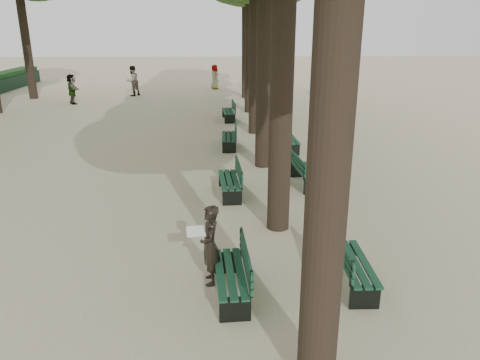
{
  "coord_description": "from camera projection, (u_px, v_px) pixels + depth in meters",
  "views": [
    {
      "loc": [
        0.33,
        -7.16,
        4.66
      ],
      "look_at": [
        0.6,
        3.0,
        1.2
      ],
      "focal_mm": 35.0,
      "sensor_mm": 36.0,
      "label": 1
    }
  ],
  "objects": [
    {
      "name": "ground",
      "position": [
        211.0,
        299.0,
        8.26
      ],
      "size": [
        120.0,
        120.0,
        0.0
      ],
      "primitive_type": "plane",
      "color": "#BEB590",
      "rests_on": "ground"
    },
    {
      "name": "bench_right_0",
      "position": [
        353.0,
        271.0,
        8.64
      ],
      "size": [
        0.57,
        1.8,
        0.92
      ],
      "color": "black",
      "rests_on": "ground"
    },
    {
      "name": "pedestrian_e",
      "position": [
        72.0,
        89.0,
        27.49
      ],
      "size": [
        1.1,
        1.58,
        1.74
      ],
      "primitive_type": "imported",
      "rotation": [
        0.0,
        0.0,
        2.09
      ],
      "color": "#262628",
      "rests_on": "ground"
    },
    {
      "name": "bench_right_2",
      "position": [
        289.0,
        143.0,
        17.72
      ],
      "size": [
        0.69,
        1.83,
        0.92
      ],
      "color": "black",
      "rests_on": "ground"
    },
    {
      "name": "bench_left_3",
      "position": [
        229.0,
        115.0,
        23.09
      ],
      "size": [
        0.72,
        1.84,
        0.92
      ],
      "color": "black",
      "rests_on": "ground"
    },
    {
      "name": "pedestrian_c",
      "position": [
        330.0,
        83.0,
        29.7
      ],
      "size": [
        1.18,
        0.85,
        1.92
      ],
      "primitive_type": "imported",
      "rotation": [
        0.0,
        0.0,
        3.6
      ],
      "color": "#262628",
      "rests_on": "ground"
    },
    {
      "name": "pedestrian_a",
      "position": [
        133.0,
        81.0,
        30.46
      ],
      "size": [
        0.86,
        0.99,
        1.93
      ],
      "primitive_type": "imported",
      "rotation": [
        0.0,
        0.0,
        4.09
      ],
      "color": "#262628",
      "rests_on": "ground"
    },
    {
      "name": "pedestrian_b",
      "position": [
        253.0,
        77.0,
        33.36
      ],
      "size": [
        1.14,
        0.51,
        1.71
      ],
      "primitive_type": "imported",
      "rotation": [
        0.0,
        0.0,
        2.98
      ],
      "color": "#262628",
      "rests_on": "ground"
    },
    {
      "name": "man_with_map",
      "position": [
        210.0,
        245.0,
        8.56
      ],
      "size": [
        0.62,
        0.64,
        1.54
      ],
      "color": "black",
      "rests_on": "ground"
    },
    {
      "name": "bench_right_3",
      "position": [
        275.0,
        115.0,
        22.95
      ],
      "size": [
        0.78,
        1.85,
        0.92
      ],
      "color": "black",
      "rests_on": "ground"
    },
    {
      "name": "bench_right_1",
      "position": [
        306.0,
        177.0,
        13.91
      ],
      "size": [
        0.76,
        1.85,
        0.92
      ],
      "color": "black",
      "rests_on": "ground"
    },
    {
      "name": "bench_left_1",
      "position": [
        230.0,
        186.0,
        13.13
      ],
      "size": [
        0.71,
        1.84,
        0.92
      ],
      "color": "black",
      "rests_on": "ground"
    },
    {
      "name": "bench_left_2",
      "position": [
        229.0,
        141.0,
        18.07
      ],
      "size": [
        0.57,
        1.8,
        0.92
      ],
      "color": "black",
      "rests_on": "ground"
    },
    {
      "name": "bench_left_0",
      "position": [
        231.0,
        282.0,
        8.3
      ],
      "size": [
        0.7,
        1.84,
        0.92
      ],
      "color": "black",
      "rests_on": "ground"
    },
    {
      "name": "pedestrian_d",
      "position": [
        215.0,
        77.0,
        33.55
      ],
      "size": [
        0.64,
        0.91,
        1.72
      ],
      "primitive_type": "imported",
      "rotation": [
        0.0,
        0.0,
        1.97
      ],
      "color": "#262628",
      "rests_on": "ground"
    }
  ]
}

